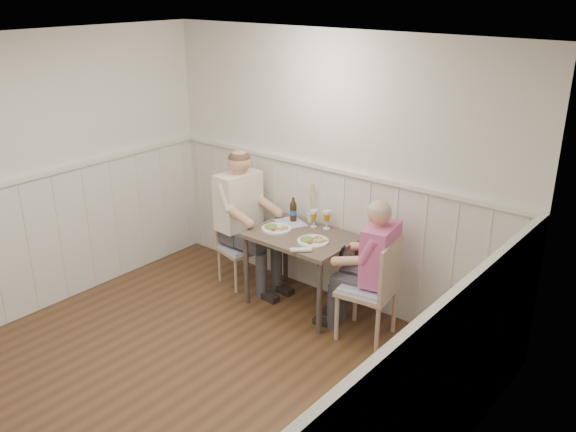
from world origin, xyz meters
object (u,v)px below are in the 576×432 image
object	(u,v)px
beer_bottle	(293,211)
man_in_pink	(374,279)
chair_left	(237,244)
diner_cream	(242,228)
chair_right	(374,286)
dining_table	(301,244)
grass_vase	(310,204)

from	to	relation	value
beer_bottle	man_in_pink	bearing A→B (deg)	-11.28
chair_left	man_in_pink	distance (m)	1.65
diner_cream	beer_bottle	world-z (taller)	diner_cream
chair_right	man_in_pink	bearing A→B (deg)	117.72
dining_table	chair_right	distance (m)	0.86
diner_cream	grass_vase	size ratio (longest dim) A/B	3.39
diner_cream	grass_vase	distance (m)	0.79
dining_table	man_in_pink	distance (m)	0.82
dining_table	chair_right	world-z (taller)	chair_right
chair_right	grass_vase	size ratio (longest dim) A/B	2.21
dining_table	diner_cream	size ratio (longest dim) A/B	0.67
chair_left	grass_vase	distance (m)	0.93
diner_cream	man_in_pink	bearing A→B (deg)	-0.71
dining_table	diner_cream	bearing A→B (deg)	178.39
chair_right	chair_left	bearing A→B (deg)	178.23
man_in_pink	beer_bottle	size ratio (longest dim) A/B	5.22
chair_left	man_in_pink	size ratio (longest dim) A/B	0.60
chair_left	man_in_pink	world-z (taller)	man_in_pink
dining_table	grass_vase	bearing A→B (deg)	113.58
dining_table	grass_vase	world-z (taller)	grass_vase
chair_right	man_in_pink	distance (m)	0.08
chair_right	man_in_pink	xyz separation A→B (m)	(-0.04, 0.07, 0.03)
chair_left	chair_right	bearing A→B (deg)	-1.77
dining_table	chair_left	world-z (taller)	chair_left
dining_table	beer_bottle	world-z (taller)	beer_bottle
diner_cream	chair_right	bearing A→B (deg)	-3.08
beer_bottle	diner_cream	bearing A→B (deg)	-159.18
chair_right	diner_cream	distance (m)	1.65
chair_left	beer_bottle	bearing A→B (deg)	22.58
grass_vase	dining_table	bearing A→B (deg)	-66.42
chair_right	man_in_pink	size ratio (longest dim) A/B	0.73
chair_right	grass_vase	xyz separation A→B (m)	(-0.98, 0.38, 0.43)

